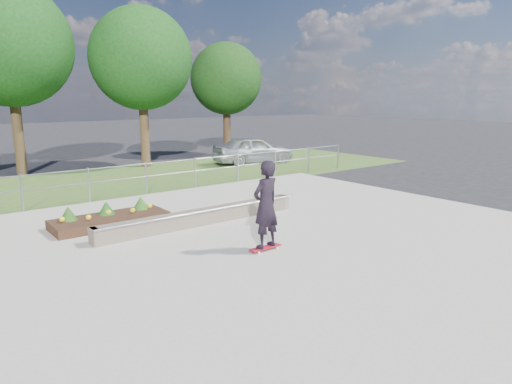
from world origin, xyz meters
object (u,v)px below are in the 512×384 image
parked_car (253,150)px  skateboarder (266,205)px  grind_ledge (202,217)px  planter_bed (110,218)px

parked_car → skateboarder: bearing=155.4°
grind_ledge → planter_bed: planter_bed is taller
grind_ledge → skateboarder: 2.88m
parked_car → grind_ledge: bearing=147.6°
grind_ledge → planter_bed: bearing=142.9°
grind_ledge → skateboarder: bearing=-90.6°
planter_bed → skateboarder: skateboarder is taller
grind_ledge → parked_car: bearing=45.5°
grind_ledge → skateboarder: size_ratio=2.94×
grind_ledge → skateboarder: skateboarder is taller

